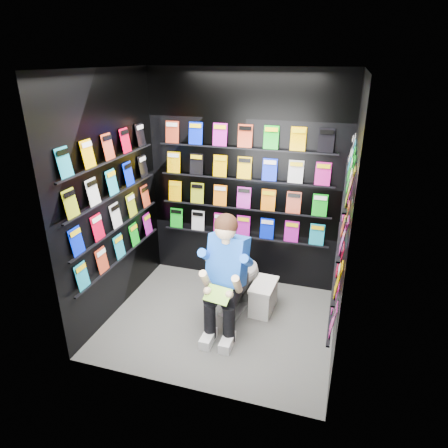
% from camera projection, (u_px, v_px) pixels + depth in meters
% --- Properties ---
extents(floor, '(2.40, 2.40, 0.00)m').
position_uv_depth(floor, '(220.00, 321.00, 4.39)').
color(floor, '#555553').
rests_on(floor, ground).
extents(ceiling, '(2.40, 2.40, 0.00)m').
position_uv_depth(ceiling, '(219.00, 68.00, 3.39)').
color(ceiling, white).
rests_on(ceiling, floor).
extents(wall_back, '(2.40, 0.04, 2.60)m').
position_uv_depth(wall_back, '(245.00, 183.00, 4.77)').
color(wall_back, black).
rests_on(wall_back, floor).
extents(wall_front, '(2.40, 0.04, 2.60)m').
position_uv_depth(wall_front, '(179.00, 256.00, 3.01)').
color(wall_front, black).
rests_on(wall_front, floor).
extents(wall_left, '(0.04, 2.00, 2.60)m').
position_uv_depth(wall_left, '(111.00, 199.00, 4.22)').
color(wall_left, black).
rests_on(wall_left, floor).
extents(wall_right, '(0.04, 2.00, 2.60)m').
position_uv_depth(wall_right, '(347.00, 225.00, 3.57)').
color(wall_right, black).
rests_on(wall_right, floor).
extents(comics_back, '(2.10, 0.06, 1.37)m').
position_uv_depth(comics_back, '(244.00, 183.00, 4.74)').
color(comics_back, '#BD3C20').
rests_on(comics_back, wall_back).
extents(comics_left, '(0.06, 1.70, 1.37)m').
position_uv_depth(comics_left, '(114.00, 199.00, 4.21)').
color(comics_left, '#BD3C20').
rests_on(comics_left, wall_left).
extents(comics_right, '(0.06, 1.70, 1.37)m').
position_uv_depth(comics_right, '(344.00, 224.00, 3.57)').
color(comics_right, '#BD3C20').
rests_on(comics_right, wall_right).
extents(toilet, '(0.54, 0.81, 0.73)m').
position_uv_depth(toilet, '(237.00, 277.00, 4.56)').
color(toilet, white).
rests_on(toilet, floor).
extents(longbox, '(0.26, 0.43, 0.32)m').
position_uv_depth(longbox, '(263.00, 298.00, 4.54)').
color(longbox, white).
rests_on(longbox, floor).
extents(longbox_lid, '(0.28, 0.46, 0.03)m').
position_uv_depth(longbox_lid, '(264.00, 285.00, 4.47)').
color(longbox_lid, white).
rests_on(longbox_lid, longbox).
extents(reader, '(0.65, 0.85, 1.42)m').
position_uv_depth(reader, '(228.00, 260.00, 4.07)').
color(reader, blue).
rests_on(reader, toilet).
extents(held_comic, '(0.28, 0.19, 0.11)m').
position_uv_depth(held_comic, '(218.00, 295.00, 3.83)').
color(held_comic, green).
rests_on(held_comic, reader).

